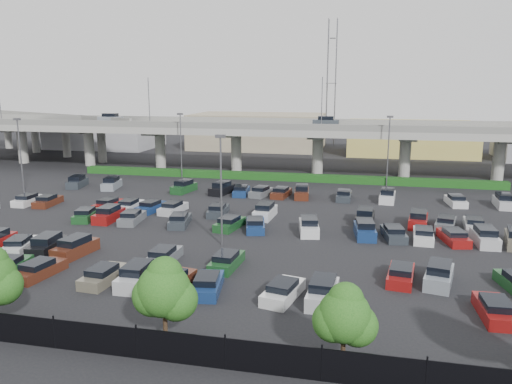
# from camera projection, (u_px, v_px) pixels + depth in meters

# --- Properties ---
(ground) EXTENTS (280.00, 280.00, 0.00)m
(ground) POSITION_uv_depth(u_px,v_px,m) (243.00, 222.00, 54.20)
(ground) COLOR black
(overpass) EXTENTS (150.00, 13.00, 15.80)m
(overpass) POSITION_uv_depth(u_px,v_px,m) (287.00, 132.00, 83.37)
(overpass) COLOR #989790
(overpass) RESTS_ON ground
(on_ramp) EXTENTS (50.93, 30.13, 8.80)m
(on_ramp) POSITION_uv_depth(u_px,v_px,m) (51.00, 123.00, 104.77)
(on_ramp) COLOR #989790
(on_ramp) RESTS_ON ground
(hedge) EXTENTS (66.00, 1.60, 1.10)m
(hedge) POSITION_uv_depth(u_px,v_px,m) (281.00, 177.00, 77.96)
(hedge) COLOR #164113
(hedge) RESTS_ON ground
(fence) EXTENTS (70.00, 0.10, 2.00)m
(fence) POSITION_uv_depth(u_px,v_px,m) (119.00, 341.00, 27.28)
(fence) COLOR black
(fence) RESTS_ON ground
(tree_row) EXTENTS (65.07, 3.66, 5.94)m
(tree_row) POSITION_uv_depth(u_px,v_px,m) (141.00, 287.00, 27.98)
(tree_row) COLOR #332316
(tree_row) RESTS_ON ground
(parked_cars) EXTENTS (63.07, 36.70, 1.67)m
(parked_cars) POSITION_uv_depth(u_px,v_px,m) (227.00, 227.00, 50.13)
(parked_cars) COLOR gray
(parked_cars) RESTS_ON ground
(light_poles) EXTENTS (66.90, 48.38, 10.30)m
(light_poles) POSITION_uv_depth(u_px,v_px,m) (211.00, 162.00, 55.66)
(light_poles) COLOR #535359
(light_poles) RESTS_ON ground
(distant_buildings) EXTENTS (138.00, 24.00, 9.00)m
(distant_buildings) POSITION_uv_depth(u_px,v_px,m) (364.00, 135.00, 109.85)
(distant_buildings) COLOR gray
(distant_buildings) RESTS_ON ground
(comm_tower) EXTENTS (2.40, 2.40, 30.00)m
(comm_tower) POSITION_uv_depth(u_px,v_px,m) (331.00, 81.00, 120.74)
(comm_tower) COLOR #535359
(comm_tower) RESTS_ON ground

